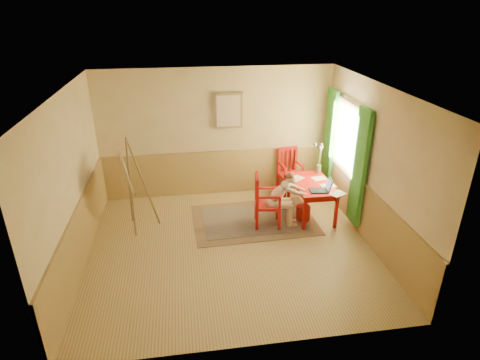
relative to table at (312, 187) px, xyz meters
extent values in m
cube|color=tan|center=(-1.76, -0.91, -0.64)|extent=(5.00, 4.50, 0.02)
cube|color=white|center=(-1.76, -0.91, 2.18)|extent=(5.00, 4.50, 0.02)
cube|color=tan|center=(-1.76, 1.35, 0.77)|extent=(5.00, 0.02, 2.80)
cube|color=tan|center=(-1.76, -3.17, 0.77)|extent=(5.00, 0.02, 2.80)
cube|color=tan|center=(-4.27, -0.91, 0.77)|extent=(0.02, 4.50, 2.80)
cube|color=tan|center=(0.75, -0.91, 0.77)|extent=(0.02, 4.50, 2.80)
cube|color=tan|center=(-1.76, 1.32, -0.13)|extent=(5.00, 0.04, 1.00)
cube|color=tan|center=(-4.24, -0.91, -0.13)|extent=(0.04, 4.50, 1.00)
cube|color=tan|center=(0.72, -0.91, -0.13)|extent=(0.04, 4.50, 1.00)
cube|color=white|center=(0.71, 0.19, 0.92)|extent=(0.02, 1.00, 1.30)
cube|color=#927C51|center=(0.69, 0.19, 0.92)|extent=(0.03, 1.12, 1.42)
cube|color=green|center=(0.64, -0.59, 0.62)|extent=(0.08, 0.45, 2.20)
cube|color=green|center=(0.64, 0.97, 0.62)|extent=(0.08, 0.45, 2.20)
cube|color=#927C51|center=(-1.51, 1.30, 1.27)|extent=(0.60, 0.04, 0.76)
cube|color=beige|center=(-1.51, 1.27, 1.27)|extent=(0.50, 0.02, 0.66)
cube|color=#8C7251|center=(-1.18, -0.04, -0.62)|extent=(2.45, 1.68, 0.01)
cube|color=black|center=(-1.18, -0.04, -0.62)|extent=(2.04, 1.27, 0.01)
cube|color=red|center=(0.00, 0.00, 0.07)|extent=(0.73, 1.20, 0.04)
cube|color=red|center=(0.00, 0.00, 0.00)|extent=(0.63, 1.10, 0.10)
cube|color=red|center=(-0.31, -0.55, -0.29)|extent=(0.06, 0.06, 0.68)
cube|color=red|center=(0.32, -0.55, -0.29)|extent=(0.06, 0.06, 0.68)
cube|color=red|center=(-0.32, 0.55, -0.29)|extent=(0.06, 0.06, 0.68)
cube|color=red|center=(0.31, 0.55, -0.29)|extent=(0.06, 0.06, 0.68)
cube|color=red|center=(-0.95, -0.26, -0.18)|extent=(0.54, 0.52, 0.05)
cube|color=red|center=(-1.19, -0.43, -0.42)|extent=(0.06, 0.06, 0.42)
cube|color=red|center=(-0.77, -0.49, -0.42)|extent=(0.06, 0.06, 0.42)
cube|color=red|center=(-1.14, -0.03, -0.42)|extent=(0.06, 0.06, 0.42)
cube|color=red|center=(-0.71, -0.09, -0.42)|extent=(0.06, 0.06, 0.42)
cube|color=red|center=(-1.19, -0.43, 0.13)|extent=(0.06, 0.06, 0.57)
cube|color=red|center=(-1.14, -0.03, 0.13)|extent=(0.06, 0.06, 0.57)
cube|color=red|center=(-1.17, -0.23, 0.38)|extent=(0.12, 0.46, 0.06)
cube|color=red|center=(-1.18, -0.33, 0.11)|extent=(0.04, 0.05, 0.47)
cube|color=red|center=(-1.17, -0.23, 0.11)|extent=(0.04, 0.05, 0.47)
cube|color=red|center=(-1.15, -0.12, 0.11)|extent=(0.04, 0.05, 0.47)
cube|color=red|center=(-0.98, -0.46, 0.07)|extent=(0.43, 0.10, 0.04)
cube|color=red|center=(-0.78, -0.49, -0.05)|extent=(0.05, 0.05, 0.23)
cube|color=red|center=(-0.93, -0.06, 0.07)|extent=(0.43, 0.10, 0.04)
cube|color=red|center=(-0.72, -0.08, -0.05)|extent=(0.05, 0.05, 0.23)
cube|color=red|center=(-0.16, 1.04, -0.19)|extent=(0.51, 0.53, 0.05)
cube|color=red|center=(-0.39, 1.23, -0.42)|extent=(0.06, 0.06, 0.42)
cube|color=red|center=(-0.34, 0.80, -0.42)|extent=(0.06, 0.06, 0.42)
cube|color=red|center=(0.01, 1.28, -0.42)|extent=(0.06, 0.06, 0.42)
cube|color=red|center=(0.07, 0.86, -0.42)|extent=(0.06, 0.06, 0.42)
cube|color=red|center=(-0.39, 1.23, 0.12)|extent=(0.06, 0.06, 0.57)
cube|color=red|center=(0.01, 1.28, 0.12)|extent=(0.06, 0.06, 0.57)
cube|color=red|center=(-0.19, 1.25, 0.38)|extent=(0.46, 0.11, 0.06)
cube|color=red|center=(-0.29, 1.24, 0.11)|extent=(0.05, 0.04, 0.47)
cube|color=red|center=(-0.19, 1.25, 0.11)|extent=(0.05, 0.04, 0.47)
cube|color=red|center=(-0.09, 1.26, 0.11)|extent=(0.05, 0.04, 0.47)
cube|color=red|center=(-0.36, 1.01, 0.06)|extent=(0.10, 0.43, 0.04)
cube|color=red|center=(-0.34, 0.81, -0.05)|extent=(0.05, 0.05, 0.23)
cube|color=red|center=(0.04, 1.07, 0.06)|extent=(0.10, 0.43, 0.04)
cube|color=red|center=(0.06, 0.87, -0.05)|extent=(0.05, 0.05, 0.23)
ellipsoid|color=beige|center=(-0.90, -0.27, -0.14)|extent=(0.29, 0.34, 0.20)
cylinder|color=beige|center=(-0.72, -0.38, -0.15)|extent=(0.40, 0.19, 0.14)
cylinder|color=beige|center=(-0.70, -0.22, -0.15)|extent=(0.40, 0.19, 0.14)
cylinder|color=beige|center=(-0.54, -0.40, -0.38)|extent=(0.12, 0.12, 0.44)
cylinder|color=beige|center=(-0.52, -0.25, -0.38)|extent=(0.12, 0.12, 0.44)
cube|color=beige|center=(-0.49, -0.41, -0.60)|extent=(0.19, 0.10, 0.06)
cube|color=beige|center=(-0.46, -0.25, -0.60)|extent=(0.19, 0.10, 0.06)
ellipsoid|color=beige|center=(-0.77, -0.29, 0.06)|extent=(0.46, 0.31, 0.46)
ellipsoid|color=beige|center=(-0.64, -0.31, 0.22)|extent=(0.21, 0.29, 0.16)
sphere|color=beige|center=(-0.55, -0.32, 0.37)|extent=(0.20, 0.20, 0.18)
ellipsoid|color=#522B1C|center=(-0.56, -0.32, 0.42)|extent=(0.19, 0.19, 0.13)
sphere|color=#522B1C|center=(-0.63, -0.31, 0.41)|extent=(0.10, 0.10, 0.09)
cylinder|color=beige|center=(-0.57, -0.45, 0.18)|extent=(0.21, 0.12, 0.13)
cylinder|color=beige|center=(-0.37, -0.46, 0.10)|extent=(0.26, 0.09, 0.15)
sphere|color=beige|center=(-0.49, -0.47, 0.15)|extent=(0.09, 0.09, 0.08)
sphere|color=beige|center=(-0.26, -0.45, 0.06)|extent=(0.07, 0.07, 0.06)
cylinder|color=beige|center=(-0.54, -0.19, 0.18)|extent=(0.20, 0.08, 0.13)
cylinder|color=beige|center=(-0.34, -0.24, 0.10)|extent=(0.27, 0.16, 0.15)
sphere|color=beige|center=(-0.45, -0.19, 0.15)|extent=(0.09, 0.09, 0.08)
sphere|color=beige|center=(-0.23, -0.28, 0.06)|extent=(0.07, 0.07, 0.06)
cube|color=#1E2338|center=(0.00, -0.37, 0.10)|extent=(0.35, 0.27, 0.02)
cube|color=#2D3342|center=(0.00, -0.37, 0.10)|extent=(0.31, 0.21, 0.00)
cube|color=#1E2338|center=(0.19, -0.38, 0.22)|extent=(0.09, 0.24, 0.22)
cube|color=#99BFF2|center=(0.18, -0.38, 0.21)|extent=(0.07, 0.20, 0.18)
cube|color=white|center=(0.32, -0.53, 0.09)|extent=(0.35, 0.32, 0.00)
cube|color=white|center=(0.20, 0.18, 0.09)|extent=(0.32, 0.25, 0.00)
cube|color=white|center=(-0.25, 0.26, 0.09)|extent=(0.35, 0.34, 0.00)
cube|color=white|center=(0.26, -0.17, 0.09)|extent=(0.29, 0.22, 0.00)
cylinder|color=#3F724C|center=(0.28, 0.49, 0.17)|extent=(0.11, 0.11, 0.17)
cylinder|color=#3F7233|center=(0.24, 0.55, 0.45)|extent=(0.08, 0.13, 0.44)
sphere|color=#728CD8|center=(0.21, 0.61, 0.67)|extent=(0.07, 0.07, 0.07)
cylinder|color=#3F7233|center=(0.26, 0.44, 0.47)|extent=(0.06, 0.10, 0.46)
sphere|color=pink|center=(0.23, 0.40, 0.70)|extent=(0.05, 0.05, 0.05)
cylinder|color=#3F7233|center=(0.29, 0.51, 0.40)|extent=(0.03, 0.05, 0.34)
sphere|color=pink|center=(0.29, 0.53, 0.57)|extent=(0.06, 0.06, 0.05)
cylinder|color=#3F7233|center=(0.25, 0.42, 0.45)|extent=(0.06, 0.14, 0.43)
sphere|color=#728CD8|center=(0.23, 0.36, 0.66)|extent=(0.07, 0.07, 0.06)
cylinder|color=#3F7233|center=(0.32, 0.53, 0.42)|extent=(0.09, 0.10, 0.38)
sphere|color=pink|center=(0.35, 0.58, 0.61)|extent=(0.06, 0.06, 0.06)
cylinder|color=#3F7233|center=(0.30, 0.51, 0.43)|extent=(0.05, 0.06, 0.39)
sphere|color=pink|center=(0.32, 0.54, 0.62)|extent=(0.06, 0.06, 0.05)
cylinder|color=#3F7233|center=(0.31, 0.54, 0.45)|extent=(0.07, 0.12, 0.44)
sphere|color=#728CD8|center=(0.34, 0.59, 0.67)|extent=(0.06, 0.06, 0.05)
cylinder|color=red|center=(-0.21, -0.17, -0.48)|extent=(0.29, 0.29, 0.30)
cylinder|color=olive|center=(-3.47, -0.12, 0.28)|extent=(0.05, 0.34, 1.83)
cylinder|color=olive|center=(-3.53, 0.17, 0.28)|extent=(0.15, 0.33, 1.83)
cylinder|color=olive|center=(-3.26, 0.07, 0.28)|extent=(0.48, 0.13, 1.83)
cylinder|color=olive|center=(-3.52, 0.02, 0.21)|extent=(0.13, 0.51, 0.03)
cube|color=olive|center=(-3.47, 0.03, 0.21)|extent=(0.17, 0.55, 0.03)
cube|color=#927C51|center=(-3.55, 0.01, 0.53)|extent=(0.30, 0.82, 0.61)
cube|color=beige|center=(-3.53, 0.02, 0.53)|extent=(0.24, 0.74, 0.53)
camera|label=1|loc=(-2.47, -6.84, 3.41)|focal=29.81mm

